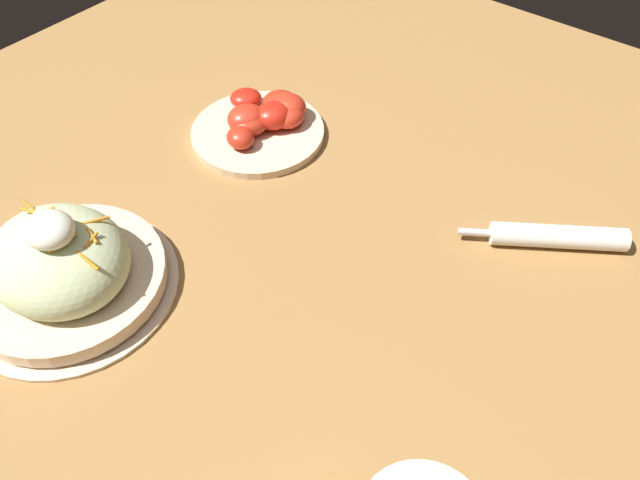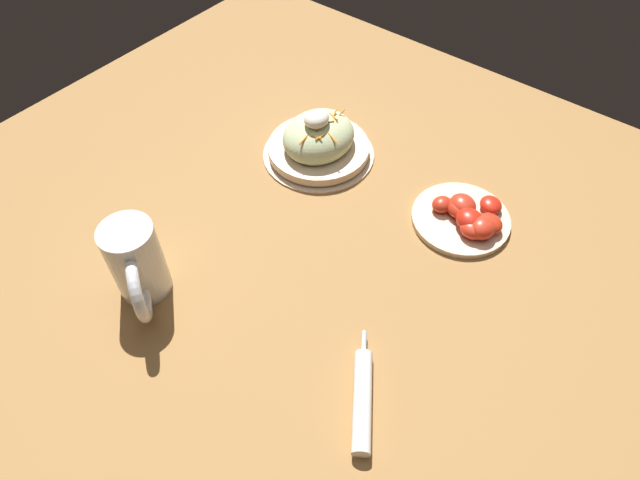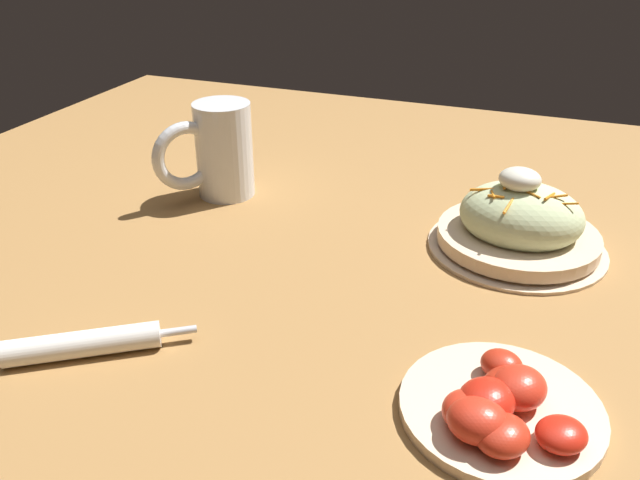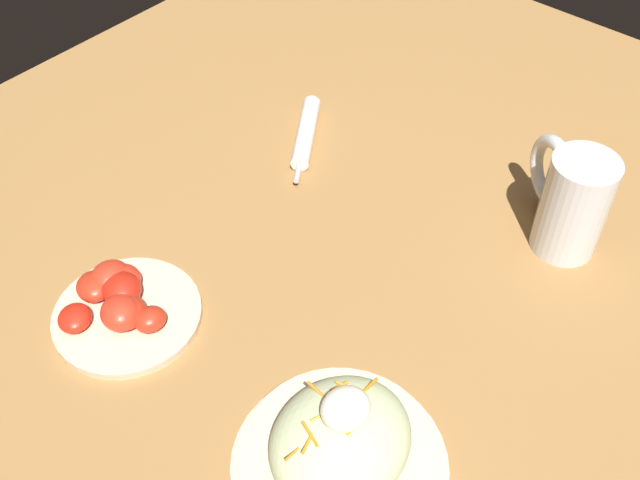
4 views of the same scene
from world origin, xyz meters
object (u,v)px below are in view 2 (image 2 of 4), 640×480
(beer_mug, at_px, (137,265))
(napkin_roll, at_px, (362,399))
(salad_plate, at_px, (319,142))
(tomato_plate, at_px, (467,217))

(beer_mug, bearing_deg, napkin_roll, 98.47)
(salad_plate, height_order, beer_mug, beer_mug)
(salad_plate, bearing_deg, tomato_plate, 93.24)
(napkin_roll, relative_size, tomato_plate, 0.92)
(beer_mug, relative_size, napkin_roll, 0.86)
(napkin_roll, bearing_deg, beer_mug, -81.53)
(napkin_roll, xyz_separation_m, tomato_plate, (-0.39, -0.05, 0.00))
(salad_plate, relative_size, napkin_roll, 1.37)
(salad_plate, distance_m, tomato_plate, 0.32)
(beer_mug, xyz_separation_m, tomato_plate, (-0.45, 0.34, -0.05))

